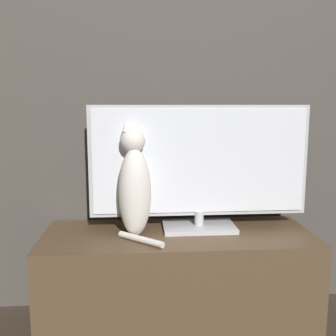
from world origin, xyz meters
name	(u,v)px	position (x,y,z in m)	size (l,w,h in m)	color
wall_back	(173,56)	(0.00, 1.22, 1.30)	(4.80, 0.05, 2.60)	#47423D
tv_stand	(178,280)	(0.00, 0.94, 0.23)	(1.25, 0.48, 0.47)	brown
tv	(200,166)	(0.11, 1.00, 0.77)	(1.03, 0.21, 0.59)	#B7B7BC
cat	(134,186)	(-0.20, 0.92, 0.70)	(0.21, 0.28, 0.52)	silver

